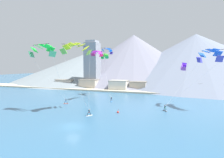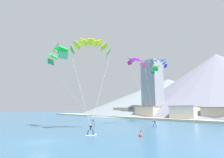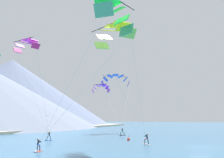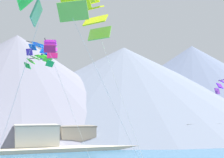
% 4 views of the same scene
% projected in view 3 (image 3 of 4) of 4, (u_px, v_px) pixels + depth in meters
% --- Properties ---
extents(ground_plane, '(400.00, 400.00, 0.00)m').
position_uv_depth(ground_plane, '(200.00, 147.00, 34.78)').
color(ground_plane, '#336084').
extents(kitesurfer_near_lead, '(1.30, 1.67, 1.75)m').
position_uv_depth(kitesurfer_near_lead, '(123.00, 133.00, 57.12)').
color(kitesurfer_near_lead, black).
rests_on(kitesurfer_near_lead, ground).
extents(kitesurfer_near_trail, '(1.33, 1.65, 1.75)m').
position_uv_depth(kitesurfer_near_trail, '(146.00, 141.00, 37.85)').
color(kitesurfer_near_trail, white).
rests_on(kitesurfer_near_trail, ground).
extents(kitesurfer_mid_center, '(1.78, 0.89, 1.63)m').
position_uv_depth(kitesurfer_mid_center, '(38.00, 148.00, 29.62)').
color(kitesurfer_mid_center, '#E54C33').
rests_on(kitesurfer_mid_center, ground).
extents(kitesurfer_far_left, '(0.56, 1.76, 1.66)m').
position_uv_depth(kitesurfer_far_left, '(48.00, 138.00, 44.24)').
color(kitesurfer_far_left, '#337FDB').
rests_on(kitesurfer_far_left, ground).
extents(parafoil_kite_near_lead, '(14.11, 10.06, 15.07)m').
position_uv_depth(parafoil_kite_near_lead, '(115.00, 79.00, 71.73)').
color(parafoil_kite_near_lead, '#4747C4').
extents(parafoil_kite_near_trail, '(7.97, 7.91, 16.32)m').
position_uv_depth(parafoil_kite_near_trail, '(113.00, 32.00, 36.80)').
color(parafoil_kite_near_trail, '#79C544').
extents(parafoil_kite_mid_center, '(7.58, 11.11, 16.07)m').
position_uv_depth(parafoil_kite_mid_center, '(114.00, 12.00, 28.34)').
color(parafoil_kite_mid_center, '#3D9B6C').
extents(parafoil_kite_far_left, '(6.60, 5.74, 15.76)m').
position_uv_depth(parafoil_kite_far_left, '(26.00, 44.00, 42.00)').
color(parafoil_kite_far_left, '#C01E63').
extents(parafoil_kite_distant_mid_solo, '(1.41, 4.98, 2.32)m').
position_uv_depth(parafoil_kite_distant_mid_solo, '(101.00, 87.00, 66.21)').
color(parafoil_kite_distant_mid_solo, purple).
extents(race_marker_buoy, '(0.56, 0.56, 1.02)m').
position_uv_depth(race_marker_buoy, '(129.00, 139.00, 44.69)').
color(race_marker_buoy, red).
rests_on(race_marker_buoy, ground).
extents(shore_building_harbour_front, '(9.50, 4.45, 4.66)m').
position_uv_depth(shore_building_harbour_front, '(49.00, 123.00, 85.46)').
color(shore_building_harbour_front, silver).
rests_on(shore_building_harbour_front, ground).
extents(mountain_peak_central_summit, '(110.58, 110.58, 36.36)m').
position_uv_depth(mountain_peak_central_summit, '(10.00, 92.00, 137.72)').
color(mountain_peak_central_summit, slate).
rests_on(mountain_peak_central_summit, ground).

